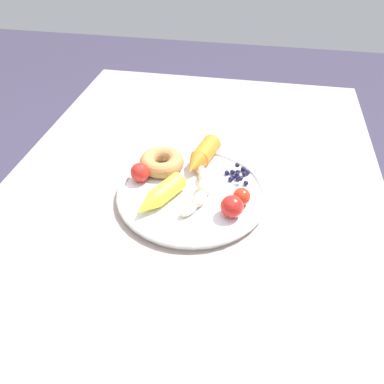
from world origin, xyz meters
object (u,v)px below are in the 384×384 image
tomato_near (232,207)px  tomato_far (140,172)px  donut (162,162)px  plate (192,193)px  tomato_mid (241,197)px  blueberry_pile (238,174)px  carrot_yellow (159,196)px  banana (201,187)px  carrot_orange (202,156)px  dining_table (187,230)px

tomato_near → tomato_far: 0.21m
donut → tomato_far: (-0.05, 0.03, 0.00)m
plate → tomato_mid: bearing=-99.8°
blueberry_pile → tomato_mid: size_ratio=1.67×
plate → carrot_yellow: carrot_yellow is taller
banana → blueberry_pile: 0.09m
carrot_orange → donut: bearing=110.8°
plate → carrot_yellow: size_ratio=2.39×
banana → donut: donut is taller
plate → donut: size_ratio=3.17×
carrot_yellow → donut: carrot_yellow is taller
plate → donut: 0.11m
carrot_orange → tomato_near: size_ratio=2.98×
tomato_near → plate: bearing=57.9°
carrot_orange → tomato_near: bearing=-151.6°
carrot_yellow → carrot_orange: bearing=-22.6°
dining_table → carrot_yellow: size_ratio=9.46×
banana → carrot_yellow: 0.09m
banana → tomato_far: tomato_far is taller
tomato_near → tomato_mid: size_ratio=1.25×
carrot_yellow → plate: bearing=-51.4°
tomato_near → blueberry_pile: bearing=-0.9°
dining_table → plate: plate is taller
tomato_near → tomato_mid: bearing=-22.8°
banana → tomato_far: (0.02, 0.13, 0.01)m
blueberry_pile → tomato_near: size_ratio=1.33×
carrot_orange → donut: carrot_orange is taller
plate → tomato_far: tomato_far is taller
banana → tomato_near: bearing=-129.8°
carrot_orange → blueberry_pile: bearing=-110.5°
dining_table → tomato_far: size_ratio=29.76×
dining_table → plate: bearing=-23.8°
dining_table → tomato_near: bearing=-112.0°
plate → tomato_far: bearing=80.4°
dining_table → plate: 0.09m
dining_table → blueberry_pile: blueberry_pile is taller
dining_table → carrot_orange: bearing=-5.1°
carrot_yellow → blueberry_pile: bearing=-52.0°
banana → donut: 0.12m
plate → carrot_yellow: bearing=128.6°
dining_table → banana: banana is taller
carrot_yellow → tomato_mid: (0.03, -0.16, -0.00)m
carrot_yellow → tomato_near: bearing=-93.3°
donut → carrot_orange: bearing=-69.2°
donut → dining_table: bearing=-139.3°
plate → tomato_far: (0.02, 0.11, 0.02)m
banana → blueberry_pile: bearing=-47.2°
carrot_yellow → blueberry_pile: size_ratio=2.20×
blueberry_pile → dining_table: bearing=131.5°
carrot_orange → blueberry_pile: 0.09m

